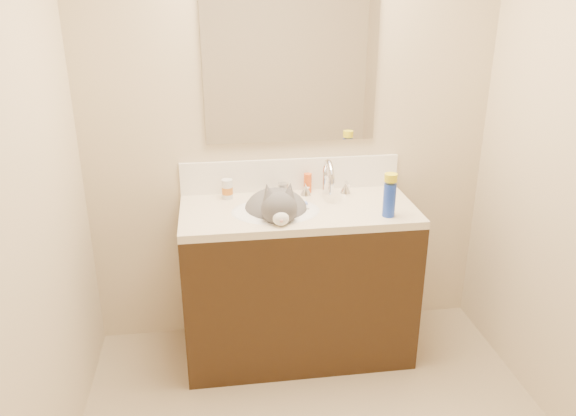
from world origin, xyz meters
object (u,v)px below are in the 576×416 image
object	(u,v)px
faucet	(328,181)
cat	(277,212)
pill_bottle	(227,189)
silver_jar	(283,189)
spray_can	(389,200)
vanity_cabinet	(298,285)
basin	(276,224)
amber_bottle	(308,183)

from	to	relation	value
faucet	cat	bearing A→B (deg)	-152.65
pill_bottle	faucet	bearing A→B (deg)	-5.02
silver_jar	spray_can	bearing A→B (deg)	-37.93
vanity_cabinet	basin	distance (m)	0.40
faucet	basin	bearing A→B (deg)	-150.88
spray_can	pill_bottle	bearing A→B (deg)	155.20
faucet	cat	distance (m)	0.34
basin	silver_jar	bearing A→B (deg)	73.59
silver_jar	spray_can	world-z (taller)	spray_can
pill_bottle	silver_jar	world-z (taller)	pill_bottle
basin	spray_can	bearing A→B (deg)	-14.85
basin	faucet	world-z (taller)	faucet
vanity_cabinet	basin	size ratio (longest dim) A/B	2.67
pill_bottle	amber_bottle	distance (m)	0.44
cat	pill_bottle	distance (m)	0.32
basin	pill_bottle	xyz separation A→B (m)	(-0.23, 0.21, 0.12)
basin	amber_bottle	distance (m)	0.34
basin	pill_bottle	bearing A→B (deg)	137.31
basin	pill_bottle	world-z (taller)	pill_bottle
cat	silver_jar	size ratio (longest dim) A/B	7.20
silver_jar	amber_bottle	bearing A→B (deg)	7.80
amber_bottle	faucet	bearing A→B (deg)	-40.02
vanity_cabinet	cat	size ratio (longest dim) A/B	2.54
vanity_cabinet	basin	bearing A→B (deg)	-165.96
cat	spray_can	xyz separation A→B (m)	(0.53, -0.16, 0.10)
spray_can	cat	bearing A→B (deg)	163.22
basin	amber_bottle	bearing A→B (deg)	49.93
faucet	silver_jar	size ratio (longest dim) A/B	4.27
faucet	spray_can	xyz separation A→B (m)	(0.24, -0.31, -0.00)
basin	spray_can	distance (m)	0.58
vanity_cabinet	cat	world-z (taller)	cat
amber_bottle	cat	bearing A→B (deg)	-130.74
faucet	cat	xyz separation A→B (m)	(-0.29, -0.15, -0.10)
amber_bottle	spray_can	world-z (taller)	spray_can
faucet	pill_bottle	world-z (taller)	faucet
spray_can	vanity_cabinet	bearing A→B (deg)	157.62
faucet	pill_bottle	size ratio (longest dim) A/B	2.67
vanity_cabinet	silver_jar	xyz separation A→B (m)	(-0.05, 0.20, 0.48)
silver_jar	basin	bearing A→B (deg)	-106.41
vanity_cabinet	faucet	xyz separation A→B (m)	(0.18, 0.14, 0.54)
silver_jar	spray_can	xyz separation A→B (m)	(0.47, -0.37, 0.05)
cat	pill_bottle	xyz separation A→B (m)	(-0.24, 0.20, 0.07)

